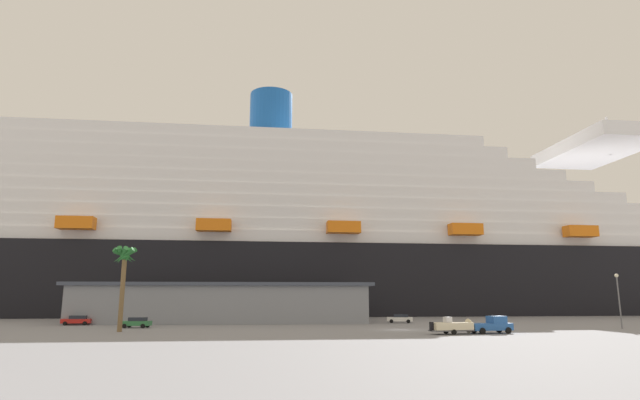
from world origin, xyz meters
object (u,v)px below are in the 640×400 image
palm_tree (124,264)px  parked_car_white_van (400,318)px  small_boat_on_trailer (456,326)px  parked_car_red_hatchback (77,320)px  street_lamp (618,293)px  parked_car_green_wagon (137,322)px  pickup_truck (492,325)px  cruise_ship (377,245)px

palm_tree → parked_car_white_van: size_ratio=2.38×
small_boat_on_trailer → parked_car_red_hatchback: (-56.78, 24.29, -0.13)m
street_lamp → parked_car_white_van: 35.19m
parked_car_red_hatchback → parked_car_white_van: same height
small_boat_on_trailer → parked_car_white_van: size_ratio=1.48×
parked_car_red_hatchback → parked_car_green_wagon: bearing=-34.4°
pickup_truck → parked_car_green_wagon: pickup_truck is taller
pickup_truck → street_lamp: size_ratio=0.73×
cruise_ship → pickup_truck: (2.45, -72.24, -17.74)m
small_boat_on_trailer → palm_tree: 45.38m
pickup_truck → street_lamp: bearing=19.7°
small_boat_on_trailer → parked_car_white_van: bearing=92.2°
street_lamp → parked_car_red_hatchback: 86.08m
small_boat_on_trailer → parked_car_green_wagon: 47.26m
palm_tree → parked_car_green_wagon: (-0.39, 9.00, -8.24)m
parked_car_red_hatchback → pickup_truck: bearing=-20.6°
cruise_ship → pickup_truck: 74.43m
cruise_ship → street_lamp: cruise_ship is taller
street_lamp → cruise_ship: bearing=111.6°
pickup_truck → street_lamp: 24.64m
pickup_truck → parked_car_white_van: 28.32m
parked_car_green_wagon → parked_car_white_van: size_ratio=0.91×
parked_car_red_hatchback → parked_car_green_wagon: (12.27, -8.40, -0.00)m
small_boat_on_trailer → street_lamp: street_lamp is taller
street_lamp → parked_car_red_hatchback: bearing=169.9°
parked_car_red_hatchback → palm_tree: bearing=-54.0°
palm_tree → pickup_truck: bearing=-6.8°
cruise_ship → parked_car_white_van: bearing=-94.7°
small_boat_on_trailer → parked_car_white_van: (-1.10, 28.69, -0.13)m
street_lamp → parked_car_white_van: size_ratio=1.67×
cruise_ship → parked_car_green_wagon: bearing=-129.3°
cruise_ship → palm_tree: bearing=-125.1°
parked_car_white_van → palm_tree: bearing=-153.1°
small_boat_on_trailer → parked_car_green_wagon: (-44.51, 15.89, -0.13)m
pickup_truck → parked_car_red_hatchback: (-61.77, 23.25, -0.21)m
pickup_truck → parked_car_red_hatchback: pickup_truck is taller
pickup_truck → palm_tree: (-49.11, 5.85, 8.02)m
palm_tree → small_boat_on_trailer: bearing=-8.9°
pickup_truck → parked_car_white_van: size_ratio=1.22×
pickup_truck → parked_car_white_van: (-6.10, 27.65, -0.21)m
palm_tree → cruise_ship: bearing=54.9°
pickup_truck → palm_tree: size_ratio=0.51×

